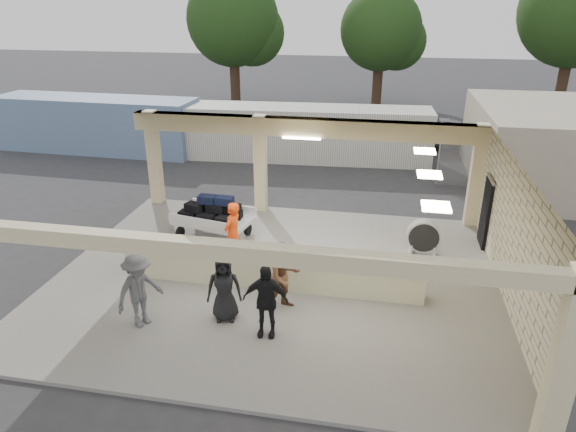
% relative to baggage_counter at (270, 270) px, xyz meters
% --- Properties ---
extents(ground, '(120.00, 120.00, 0.00)m').
position_rel_baggage_counter_xyz_m(ground, '(0.00, 0.50, -0.59)').
color(ground, '#2C2C2E').
rests_on(ground, ground).
extents(pavilion, '(12.01, 10.00, 3.55)m').
position_rel_baggage_counter_xyz_m(pavilion, '(0.21, 1.16, 0.76)').
color(pavilion, slate).
rests_on(pavilion, ground).
extents(baggage_counter, '(8.20, 0.58, 0.98)m').
position_rel_baggage_counter_xyz_m(baggage_counter, '(0.00, 0.00, 0.00)').
color(baggage_counter, beige).
rests_on(baggage_counter, pavilion).
extents(luggage_cart, '(2.62, 1.92, 1.38)m').
position_rel_baggage_counter_xyz_m(luggage_cart, '(-2.47, 2.70, 0.26)').
color(luggage_cart, silver).
rests_on(luggage_cart, pavilion).
extents(drum_fan, '(1.00, 0.55, 1.11)m').
position_rel_baggage_counter_xyz_m(drum_fan, '(4.08, 2.65, 0.11)').
color(drum_fan, silver).
rests_on(drum_fan, pavilion).
extents(baggage_handler, '(0.54, 0.77, 1.90)m').
position_rel_baggage_counter_xyz_m(baggage_handler, '(-1.31, 1.02, 0.46)').
color(baggage_handler, '#F3410C').
rests_on(baggage_handler, pavilion).
extents(passenger_a, '(0.90, 0.87, 1.79)m').
position_rel_baggage_counter_xyz_m(passenger_a, '(0.58, -0.98, 0.41)').
color(passenger_a, brown).
rests_on(passenger_a, pavilion).
extents(passenger_b, '(1.06, 0.44, 1.78)m').
position_rel_baggage_counter_xyz_m(passenger_b, '(0.37, -2.11, 0.40)').
color(passenger_b, black).
rests_on(passenger_b, pavilion).
extents(passenger_c, '(0.96, 1.23, 1.84)m').
position_rel_baggage_counter_xyz_m(passenger_c, '(-2.57, -2.27, 0.43)').
color(passenger_c, '#535459').
rests_on(passenger_c, pavilion).
extents(passenger_d, '(0.88, 0.52, 1.69)m').
position_rel_baggage_counter_xyz_m(passenger_d, '(-0.73, -1.68, 0.36)').
color(passenger_d, black).
rests_on(passenger_d, pavilion).
extents(car_white_a, '(5.76, 3.35, 1.55)m').
position_rel_baggage_counter_xyz_m(car_white_a, '(9.42, 13.35, 0.19)').
color(car_white_a, silver).
rests_on(car_white_a, ground).
extents(car_white_b, '(4.72, 3.28, 1.40)m').
position_rel_baggage_counter_xyz_m(car_white_b, '(10.50, 13.12, 0.11)').
color(car_white_b, silver).
rests_on(car_white_b, ground).
extents(car_dark, '(4.38, 1.66, 1.44)m').
position_rel_baggage_counter_xyz_m(car_dark, '(6.11, 15.22, 0.14)').
color(car_dark, black).
rests_on(car_dark, ground).
extents(container_white, '(11.61, 2.91, 2.49)m').
position_rel_baggage_counter_xyz_m(container_white, '(-0.84, 12.23, 0.66)').
color(container_white, silver).
rests_on(container_white, ground).
extents(container_blue, '(10.33, 2.78, 2.67)m').
position_rel_baggage_counter_xyz_m(container_blue, '(-11.60, 11.77, 0.75)').
color(container_blue, '#6680A3').
rests_on(container_blue, ground).
extents(tree_left, '(6.60, 6.30, 9.00)m').
position_rel_baggage_counter_xyz_m(tree_left, '(-7.68, 24.66, 5.00)').
color(tree_left, '#382619').
rests_on(tree_left, ground).
extents(tree_mid, '(6.00, 5.60, 8.00)m').
position_rel_baggage_counter_xyz_m(tree_mid, '(2.32, 26.66, 4.38)').
color(tree_mid, '#382619').
rests_on(tree_mid, ground).
extents(adjacent_building, '(6.00, 8.00, 3.20)m').
position_rel_baggage_counter_xyz_m(adjacent_building, '(9.50, 10.50, 1.01)').
color(adjacent_building, '#B1A58D').
rests_on(adjacent_building, ground).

